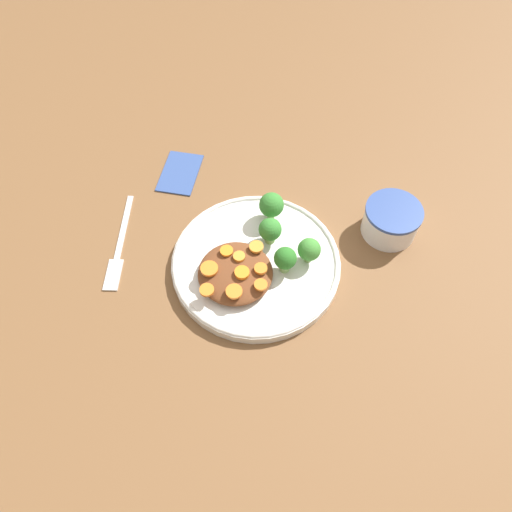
{
  "coord_description": "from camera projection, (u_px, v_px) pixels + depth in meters",
  "views": [
    {
      "loc": [
        -0.44,
        -0.02,
        0.7
      ],
      "look_at": [
        0.0,
        0.0,
        0.03
      ],
      "focal_mm": 35.0,
      "sensor_mm": 36.0,
      "label": 1
    }
  ],
  "objects": [
    {
      "name": "carrot_slice_4",
      "position": [
        242.0,
        273.0,
        0.77
      ],
      "size": [
        0.02,
        0.02,
        0.01
      ],
      "primitive_type": "cylinder",
      "color": "orange",
      "rests_on": "stew_mound"
    },
    {
      "name": "carrot_slice_0",
      "position": [
        261.0,
        269.0,
        0.77
      ],
      "size": [
        0.02,
        0.02,
        0.01
      ],
      "primitive_type": "cylinder",
      "color": "orange",
      "rests_on": "stew_mound"
    },
    {
      "name": "ground_plane",
      "position": [
        256.0,
        267.0,
        0.83
      ],
      "size": [
        4.0,
        4.0,
        0.0
      ],
      "primitive_type": "plane",
      "color": "brown"
    },
    {
      "name": "carrot_slice_5",
      "position": [
        256.0,
        247.0,
        0.79
      ],
      "size": [
        0.02,
        0.02,
        0.0
      ],
      "primitive_type": "cylinder",
      "color": "orange",
      "rests_on": "stew_mound"
    },
    {
      "name": "carrot_slice_8",
      "position": [
        207.0,
        290.0,
        0.75
      ],
      "size": [
        0.02,
        0.02,
        0.0
      ],
      "primitive_type": "cylinder",
      "color": "orange",
      "rests_on": "stew_mound"
    },
    {
      "name": "plate",
      "position": [
        256.0,
        263.0,
        0.82
      ],
      "size": [
        0.28,
        0.28,
        0.02
      ],
      "color": "silver",
      "rests_on": "ground_plane"
    },
    {
      "name": "carrot_slice_1",
      "position": [
        209.0,
        269.0,
        0.77
      ],
      "size": [
        0.03,
        0.03,
        0.01
      ],
      "primitive_type": "cylinder",
      "color": "orange",
      "rests_on": "stew_mound"
    },
    {
      "name": "carrot_slice_7",
      "position": [
        261.0,
        285.0,
        0.76
      ],
      "size": [
        0.02,
        0.02,
        0.0
      ],
      "primitive_type": "cylinder",
      "color": "orange",
      "rests_on": "stew_mound"
    },
    {
      "name": "broccoli_floret_0",
      "position": [
        309.0,
        250.0,
        0.79
      ],
      "size": [
        0.04,
        0.04,
        0.05
      ],
      "color": "#759E51",
      "rests_on": "plate"
    },
    {
      "name": "carrot_slice_6",
      "position": [
        239.0,
        256.0,
        0.78
      ],
      "size": [
        0.02,
        0.02,
        0.01
      ],
      "primitive_type": "cylinder",
      "color": "orange",
      "rests_on": "stew_mound"
    },
    {
      "name": "dip_bowl",
      "position": [
        391.0,
        219.0,
        0.84
      ],
      "size": [
        0.1,
        0.1,
        0.06
      ],
      "color": "silver",
      "rests_on": "ground_plane"
    },
    {
      "name": "carrot_slice_2",
      "position": [
        234.0,
        291.0,
        0.75
      ],
      "size": [
        0.03,
        0.03,
        0.0
      ],
      "primitive_type": "cylinder",
      "color": "orange",
      "rests_on": "stew_mound"
    },
    {
      "name": "broccoli_floret_2",
      "position": [
        271.0,
        205.0,
        0.83
      ],
      "size": [
        0.04,
        0.04,
        0.06
      ],
      "color": "#7FA85B",
      "rests_on": "plate"
    },
    {
      "name": "broccoli_floret_1",
      "position": [
        270.0,
        230.0,
        0.81
      ],
      "size": [
        0.04,
        0.04,
        0.05
      ],
      "color": "#759E51",
      "rests_on": "plate"
    },
    {
      "name": "fork",
      "position": [
        119.0,
        250.0,
        0.84
      ],
      "size": [
        0.2,
        0.02,
        0.01
      ],
      "rotation": [
        0.0,
        0.0,
        9.44
      ],
      "color": "silver",
      "rests_on": "ground_plane"
    },
    {
      "name": "stew_mound",
      "position": [
        235.0,
        273.0,
        0.78
      ],
      "size": [
        0.12,
        0.12,
        0.02
      ],
      "primitive_type": "ellipsoid",
      "color": "brown",
      "rests_on": "plate"
    },
    {
      "name": "carrot_slice_3",
      "position": [
        227.0,
        251.0,
        0.79
      ],
      "size": [
        0.02,
        0.02,
        0.0
      ],
      "primitive_type": "cylinder",
      "color": "orange",
      "rests_on": "stew_mound"
    },
    {
      "name": "napkin",
      "position": [
        180.0,
        172.0,
        0.94
      ],
      "size": [
        0.11,
        0.08,
        0.01
      ],
      "rotation": [
        0.0,
        0.0,
        -0.14
      ],
      "color": "#334C8C",
      "rests_on": "ground_plane"
    },
    {
      "name": "broccoli_floret_3",
      "position": [
        285.0,
        259.0,
        0.78
      ],
      "size": [
        0.04,
        0.04,
        0.05
      ],
      "color": "#7FA85B",
      "rests_on": "plate"
    }
  ]
}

